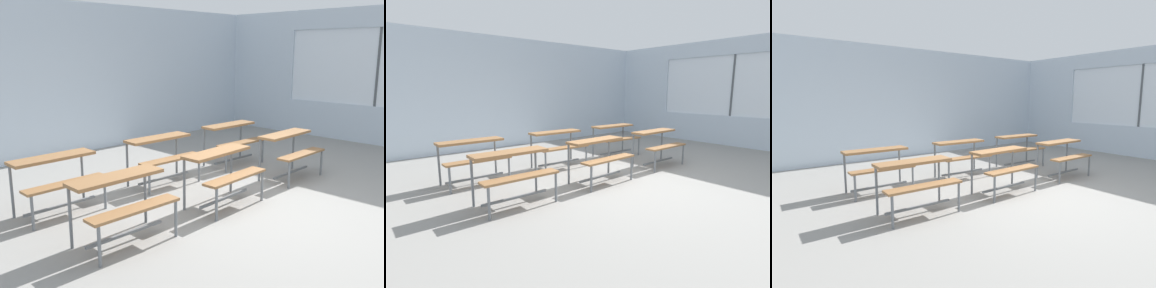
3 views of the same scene
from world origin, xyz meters
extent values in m
cube|color=gray|center=(0.00, 0.00, -0.03)|extent=(10.00, 9.00, 0.05)
cube|color=silver|center=(0.00, 4.50, 1.50)|extent=(10.00, 0.12, 3.00)
cube|color=silver|center=(5.00, 3.55, 1.70)|extent=(0.12, 1.90, 1.70)
cube|color=white|center=(5.00, 0.50, 1.70)|extent=(0.02, 4.20, 1.70)
cube|color=#4C5156|center=(5.00, 0.50, 1.70)|extent=(0.06, 0.05, 1.70)
cube|color=olive|center=(-1.91, 0.48, 0.72)|extent=(1.10, 0.34, 0.04)
cube|color=olive|center=(-1.92, 0.16, 0.44)|extent=(1.10, 0.24, 0.03)
cylinder|color=slate|center=(-2.41, 0.63, 0.36)|extent=(0.04, 0.04, 0.72)
cylinder|color=slate|center=(-1.41, 0.62, 0.36)|extent=(0.04, 0.04, 0.72)
cylinder|color=slate|center=(-2.42, 0.08, 0.22)|extent=(0.04, 0.04, 0.44)
cylinder|color=slate|center=(-1.42, 0.07, 0.22)|extent=(0.04, 0.04, 0.44)
cube|color=slate|center=(-1.92, 0.34, 0.10)|extent=(1.00, 0.05, 0.03)
cube|color=olive|center=(-0.28, 0.46, 0.72)|extent=(1.11, 0.36, 0.04)
cube|color=olive|center=(-0.27, 0.14, 0.44)|extent=(1.11, 0.26, 0.03)
cylinder|color=slate|center=(-0.78, 0.58, 0.36)|extent=(0.04, 0.04, 0.72)
cylinder|color=slate|center=(0.22, 0.62, 0.36)|extent=(0.04, 0.04, 0.72)
cylinder|color=slate|center=(-0.76, 0.04, 0.22)|extent=(0.04, 0.04, 0.44)
cylinder|color=slate|center=(0.24, 0.07, 0.22)|extent=(0.04, 0.04, 0.44)
cube|color=slate|center=(-0.27, 0.32, 0.10)|extent=(1.00, 0.07, 0.03)
cube|color=olive|center=(1.46, 0.51, 0.72)|extent=(1.10, 0.33, 0.04)
cube|color=olive|center=(1.46, 0.19, 0.44)|extent=(1.10, 0.23, 0.03)
cylinder|color=slate|center=(0.95, 0.64, 0.36)|extent=(0.04, 0.04, 0.72)
cylinder|color=slate|center=(1.95, 0.65, 0.36)|extent=(0.04, 0.04, 0.72)
cylinder|color=slate|center=(0.96, 0.09, 0.22)|extent=(0.04, 0.04, 0.44)
cylinder|color=slate|center=(1.96, 0.10, 0.22)|extent=(0.04, 0.04, 0.44)
cube|color=slate|center=(1.46, 0.37, 0.10)|extent=(1.00, 0.04, 0.03)
cube|color=olive|center=(-1.99, 1.78, 0.72)|extent=(1.10, 0.32, 0.04)
cube|color=olive|center=(-1.99, 1.46, 0.44)|extent=(1.10, 0.22, 0.03)
cylinder|color=slate|center=(-2.49, 1.92, 0.36)|extent=(0.04, 0.04, 0.72)
cylinder|color=slate|center=(-1.49, 1.92, 0.36)|extent=(0.04, 0.04, 0.72)
cylinder|color=slate|center=(-2.49, 1.37, 0.22)|extent=(0.04, 0.04, 0.44)
cylinder|color=slate|center=(-1.49, 1.37, 0.22)|extent=(0.04, 0.04, 0.44)
cube|color=slate|center=(-1.99, 1.64, 0.10)|extent=(1.00, 0.03, 0.03)
cube|color=olive|center=(-0.23, 1.75, 0.72)|extent=(1.11, 0.36, 0.04)
cube|color=olive|center=(-0.24, 1.43, 0.44)|extent=(1.11, 0.26, 0.03)
cylinder|color=slate|center=(-0.72, 1.91, 0.36)|extent=(0.04, 0.04, 0.72)
cylinder|color=slate|center=(0.28, 1.87, 0.36)|extent=(0.04, 0.04, 0.72)
cylinder|color=slate|center=(-0.74, 1.36, 0.22)|extent=(0.04, 0.04, 0.44)
cylinder|color=slate|center=(0.26, 1.32, 0.22)|extent=(0.04, 0.04, 0.44)
cube|color=slate|center=(-0.23, 1.61, 0.10)|extent=(1.00, 0.07, 0.03)
cube|color=olive|center=(1.47, 1.73, 0.72)|extent=(1.11, 0.37, 0.04)
cube|color=olive|center=(1.45, 1.41, 0.44)|extent=(1.11, 0.27, 0.03)
cylinder|color=slate|center=(0.97, 1.89, 0.36)|extent=(0.04, 0.04, 0.72)
cylinder|color=slate|center=(1.97, 1.84, 0.36)|extent=(0.04, 0.04, 0.72)
cylinder|color=slate|center=(0.95, 1.34, 0.22)|extent=(0.04, 0.04, 0.44)
cylinder|color=slate|center=(1.95, 1.29, 0.22)|extent=(0.04, 0.04, 0.44)
cube|color=slate|center=(1.46, 1.59, 0.10)|extent=(1.00, 0.08, 0.03)
camera|label=1|loc=(-4.49, -3.25, 2.09)|focal=39.86mm
camera|label=2|loc=(-3.80, -3.30, 1.60)|focal=28.00mm
camera|label=3|loc=(-3.80, -3.30, 1.60)|focal=28.00mm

